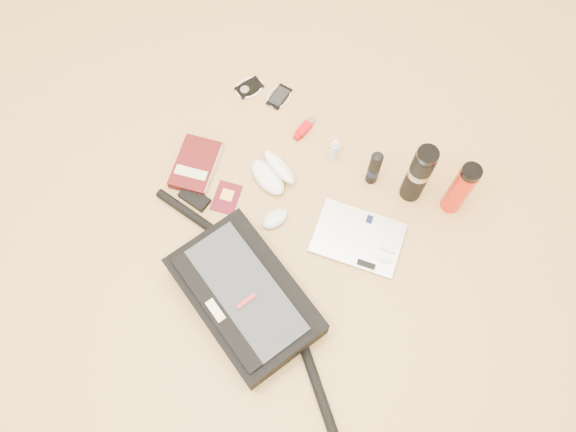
# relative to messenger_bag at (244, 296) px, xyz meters

# --- Properties ---
(ground) EXTENTS (4.00, 4.00, 0.00)m
(ground) POSITION_rel_messenger_bag_xyz_m (-0.02, 0.23, -0.06)
(ground) COLOR #B5884B
(ground) RESTS_ON ground
(messenger_bag) EXTENTS (0.95, 0.46, 0.14)m
(messenger_bag) POSITION_rel_messenger_bag_xyz_m (0.00, 0.00, 0.00)
(messenger_bag) COLOR black
(messenger_bag) RESTS_ON ground
(laptop) EXTENTS (0.33, 0.27, 0.03)m
(laptop) POSITION_rel_messenger_bag_xyz_m (0.21, 0.39, -0.05)
(laptop) COLOR #B5B5B7
(laptop) RESTS_ON ground
(book) EXTENTS (0.19, 0.24, 0.04)m
(book) POSITION_rel_messenger_bag_xyz_m (-0.43, 0.31, -0.04)
(book) COLOR #440C0D
(book) RESTS_ON ground
(passport) EXTENTS (0.12, 0.14, 0.01)m
(passport) POSITION_rel_messenger_bag_xyz_m (-0.27, 0.27, -0.06)
(passport) COLOR #4C0915
(passport) RESTS_ON ground
(mouse) EXTENTS (0.09, 0.12, 0.03)m
(mouse) POSITION_rel_messenger_bag_xyz_m (-0.07, 0.29, -0.05)
(mouse) COLOR silver
(mouse) RESTS_ON ground
(sunglasses_case) EXTENTS (0.20, 0.18, 0.09)m
(sunglasses_case) POSITION_rel_messenger_bag_xyz_m (-0.17, 0.43, -0.03)
(sunglasses_case) COLOR white
(sunglasses_case) RESTS_ON ground
(ipod) EXTENTS (0.11, 0.12, 0.01)m
(ipod) POSITION_rel_messenger_bag_xyz_m (-0.46, 0.70, -0.06)
(ipod) COLOR black
(ipod) RESTS_ON ground
(phone) EXTENTS (0.09, 0.11, 0.01)m
(phone) POSITION_rel_messenger_bag_xyz_m (-0.34, 0.73, -0.06)
(phone) COLOR black
(phone) RESTS_ON ground
(inhaler) EXTENTS (0.04, 0.11, 0.03)m
(inhaler) POSITION_rel_messenger_bag_xyz_m (-0.18, 0.66, -0.05)
(inhaler) COLOR #BA050B
(inhaler) RESTS_ON ground
(spray_bottle) EXTENTS (0.04, 0.04, 0.12)m
(spray_bottle) POSITION_rel_messenger_bag_xyz_m (-0.03, 0.62, -0.01)
(spray_bottle) COLOR #A2CEE0
(spray_bottle) RESTS_ON ground
(aerosol_can) EXTENTS (0.05, 0.05, 0.18)m
(aerosol_can) POSITION_rel_messenger_bag_xyz_m (0.13, 0.61, 0.03)
(aerosol_can) COLOR black
(aerosol_can) RESTS_ON ground
(thermos_black) EXTENTS (0.08, 0.08, 0.29)m
(thermos_black) POSITION_rel_messenger_bag_xyz_m (0.27, 0.64, 0.08)
(thermos_black) COLOR black
(thermos_black) RESTS_ON ground
(thermos_red) EXTENTS (0.09, 0.09, 0.27)m
(thermos_red) POSITION_rel_messenger_bag_xyz_m (0.41, 0.68, 0.07)
(thermos_red) COLOR red
(thermos_red) RESTS_ON ground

